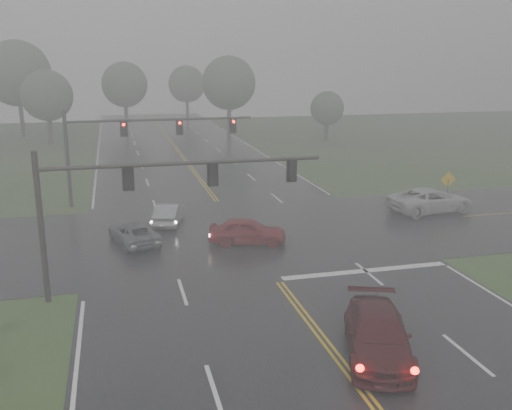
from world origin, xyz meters
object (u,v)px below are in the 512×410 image
object	(u,v)px
sedan_maroon	(376,355)
sedan_silver	(169,224)
sedan_red	(248,244)
car_grey	(134,244)
signal_gantry_near	(133,192)
pickup_white	(430,212)
signal_gantry_far	(128,137)

from	to	relation	value
sedan_maroon	sedan_silver	distance (m)	19.05
sedan_maroon	sedan_red	bearing A→B (deg)	116.00
car_grey	signal_gantry_near	distance (m)	8.48
sedan_maroon	pickup_white	world-z (taller)	pickup_white
pickup_white	signal_gantry_near	xyz separation A→B (m)	(-19.92, -9.22, 4.58)
sedan_red	signal_gantry_far	bearing A→B (deg)	44.43
sedan_silver	car_grey	distance (m)	4.20
sedan_maroon	signal_gantry_near	xyz separation A→B (m)	(-7.83, 7.64, 4.58)
car_grey	sedan_silver	bearing A→B (deg)	-138.22
sedan_maroon	sedan_silver	size ratio (longest dim) A/B	1.30
sedan_silver	pickup_white	xyz separation A→B (m)	(17.48, -1.41, 0.00)
sedan_silver	car_grey	size ratio (longest dim) A/B	0.93
sedan_maroon	car_grey	distance (m)	16.66
pickup_white	car_grey	bearing A→B (deg)	89.19
signal_gantry_far	sedan_red	bearing A→B (deg)	-61.71
sedan_maroon	sedan_silver	bearing A→B (deg)	125.85
car_grey	signal_gantry_far	size ratio (longest dim) A/B	0.33
sedan_maroon	sedan_silver	world-z (taller)	sedan_maroon
pickup_white	signal_gantry_near	distance (m)	22.42
sedan_maroon	pickup_white	bearing A→B (deg)	73.76
sedan_maroon	car_grey	size ratio (longest dim) A/B	1.20
sedan_silver	signal_gantry_near	bearing A→B (deg)	92.24
sedan_red	signal_gantry_far	size ratio (longest dim) A/B	0.33
sedan_red	signal_gantry_far	world-z (taller)	signal_gantry_far
sedan_red	pickup_white	world-z (taller)	pickup_white
pickup_white	signal_gantry_far	distance (m)	21.50
sedan_red	pickup_white	size ratio (longest dim) A/B	0.74
car_grey	sedan_red	bearing A→B (deg)	150.87
pickup_white	sedan_red	bearing A→B (deg)	98.28
car_grey	signal_gantry_far	distance (m)	10.66
sedan_maroon	sedan_red	world-z (taller)	sedan_maroon
signal_gantry_near	signal_gantry_far	world-z (taller)	signal_gantry_far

